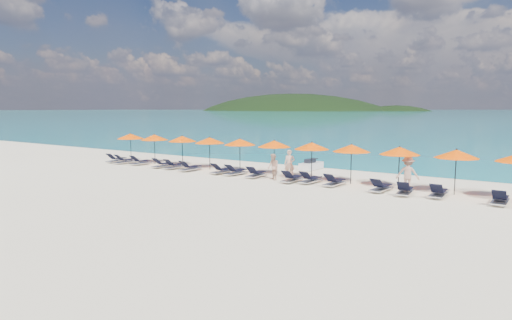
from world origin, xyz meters
The scene contains 33 objects.
ground centered at (0.00, 0.00, 0.00)m, with size 1400.00×1400.00×0.00m, color beige.
headland_main centered at (-300.00, 540.00, -38.00)m, with size 374.00×242.00×126.50m.
headland_small centered at (-150.00, 560.00, -35.00)m, with size 162.00×126.00×85.50m.
jetski centered at (0.73, 8.73, 0.30)m, with size 0.96×2.12×0.73m.
beachgoer_a centered at (1.33, 4.64, 0.87)m, with size 0.64×0.42×1.74m, color tan.
beachgoer_b centered at (0.82, 3.59, 0.78)m, with size 0.76×0.44×1.57m, color tan.
beachgoer_c centered at (8.24, 4.69, 0.89)m, with size 1.15×0.53×1.78m, color tan.
umbrella_0 centered at (-13.08, 4.75, 2.02)m, with size 2.10×2.10×2.28m.
umbrella_1 centered at (-10.51, 4.87, 2.02)m, with size 2.10×2.10×2.28m.
umbrella_2 centered at (-7.74, 4.96, 2.02)m, with size 2.10×2.10×2.28m.
umbrella_3 centered at (-5.14, 4.92, 2.02)m, with size 2.10×2.10×2.28m.
umbrella_4 centered at (-2.57, 4.93, 2.02)m, with size 2.10×2.10×2.28m.
umbrella_5 centered at (0.05, 4.96, 2.02)m, with size 2.10×2.10×2.28m.
umbrella_6 centered at (2.64, 4.94, 2.02)m, with size 2.10×2.10×2.28m.
umbrella_7 centered at (5.11, 4.88, 2.02)m, with size 2.10×2.10×2.28m.
umbrella_8 centered at (7.73, 4.89, 2.02)m, with size 2.10×2.10×2.28m.
umbrella_9 centered at (10.44, 4.91, 2.02)m, with size 2.10×2.10×2.28m.
lounger_0 centered at (-13.65, 3.77, 0.24)m, with size 0.75×1.74×0.66m.
lounger_1 centered at (-12.45, 3.62, 0.24)m, with size 0.76×1.75×0.66m.
lounger_2 centered at (-10.93, 3.81, 0.24)m, with size 0.68×1.72×0.66m.
lounger_3 centered at (-8.41, 3.67, 0.24)m, with size 0.78×1.75×0.66m.
lounger_4 centered at (-7.27, 3.65, 0.24)m, with size 0.68×1.72×0.66m.
lounger_5 centered at (-5.72, 3.54, 0.24)m, with size 0.67×1.72×0.66m.
lounger_6 centered at (-3.19, 3.79, 0.24)m, with size 0.79×1.75×0.66m.
lounger_7 centered at (-2.11, 3.83, 0.24)m, with size 0.75×1.74×0.66m.
lounger_8 centered at (-0.54, 3.79, 0.24)m, with size 0.77×1.75×0.66m.
lounger_9 centered at (2.13, 3.51, 0.24)m, with size 0.62×1.70×0.66m.
lounger_10 centered at (3.15, 3.81, 0.24)m, with size 0.79×1.76×0.66m.
lounger_11 centered at (4.61, 3.79, 0.24)m, with size 0.74×1.74×0.66m.
lounger_12 centered at (7.21, 3.63, 0.24)m, with size 0.78×1.75×0.66m.
lounger_13 centered at (8.45, 3.47, 0.24)m, with size 0.78×1.75×0.66m.
lounger_14 centered at (9.92, 3.78, 0.24)m, with size 0.63×1.70×0.66m.
lounger_15 centered at (12.48, 3.68, 0.24)m, with size 0.66×1.71×0.66m.
Camera 1 is at (13.84, -17.61, 4.23)m, focal length 30.00 mm.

